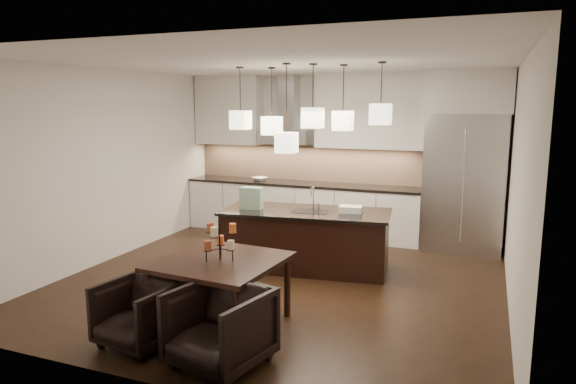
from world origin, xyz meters
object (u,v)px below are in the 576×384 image
at_px(dining_table, 221,292).
at_px(armchair_left, 139,313).
at_px(armchair_right, 220,327).
at_px(refrigerator, 464,183).
at_px(island_body, 306,241).

height_order(dining_table, armchair_left, dining_table).
bearing_deg(armchair_right, refrigerator, 82.37).
bearing_deg(armchair_right, dining_table, 131.32).
relative_size(refrigerator, armchair_right, 2.74).
relative_size(island_body, armchair_right, 2.87).
bearing_deg(island_body, armchair_left, -111.48).
xyz_separation_m(dining_table, armchair_left, (-0.52, -0.68, -0.04)).
bearing_deg(refrigerator, armchair_right, -110.97).
bearing_deg(refrigerator, island_body, -138.23).
bearing_deg(armchair_left, refrigerator, 68.56).
distance_m(refrigerator, island_body, 2.76).
relative_size(island_body, dining_table, 1.89).
height_order(refrigerator, dining_table, refrigerator).
distance_m(island_body, armchair_right, 2.88).
xyz_separation_m(dining_table, armchair_right, (0.40, -0.75, -0.00)).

